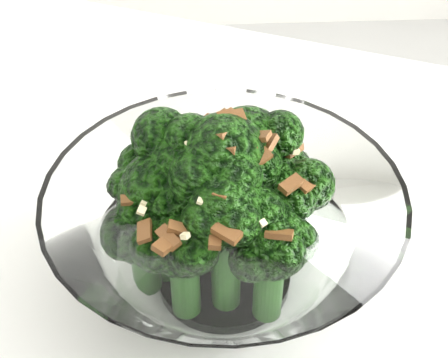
{
  "coord_description": "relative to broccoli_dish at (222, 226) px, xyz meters",
  "views": [
    {
      "loc": [
        0.03,
        -0.24,
        1.1
      ],
      "look_at": [
        0.05,
        0.05,
        0.84
      ],
      "focal_mm": 55.0,
      "sensor_mm": 36.0,
      "label": 1
    }
  ],
  "objects": [
    {
      "name": "broccoli_dish",
      "position": [
        0.0,
        0.0,
        0.0
      ],
      "size": [
        0.21,
        0.21,
        0.13
      ],
      "color": "white",
      "rests_on": "table"
    }
  ]
}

